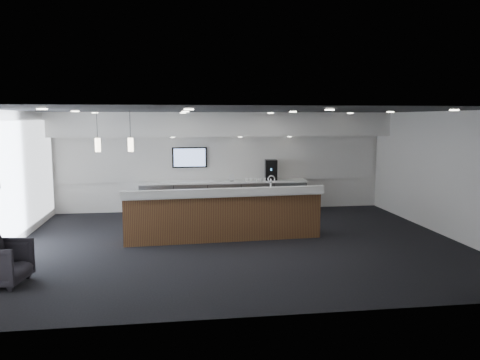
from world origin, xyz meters
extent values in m
plane|color=black|center=(0.00, 0.00, 0.00)|extent=(10.00, 10.00, 0.00)
cube|color=black|center=(0.00, 0.00, 3.00)|extent=(10.00, 8.00, 0.02)
cube|color=silver|center=(0.00, 4.00, 1.50)|extent=(10.00, 0.02, 3.00)
cube|color=silver|center=(-5.00, 0.00, 1.50)|extent=(0.02, 8.00, 3.00)
cube|color=silver|center=(5.00, 0.00, 1.50)|extent=(0.02, 8.00, 3.00)
cube|color=silver|center=(0.00, 3.55, 2.65)|extent=(10.00, 0.90, 0.70)
cube|color=silver|center=(0.00, 3.97, 1.60)|extent=(9.80, 0.06, 1.40)
cube|color=white|center=(-4.96, 0.00, 1.50)|extent=(0.04, 7.36, 2.55)
cube|color=gray|center=(0.00, 3.64, 0.45)|extent=(5.00, 0.60, 0.90)
cube|color=white|center=(0.00, 3.64, 0.93)|extent=(5.06, 0.66, 0.05)
cylinder|color=silver|center=(-2.00, 3.32, 0.50)|extent=(0.60, 0.02, 0.02)
cylinder|color=silver|center=(-1.00, 3.32, 0.50)|extent=(0.60, 0.02, 0.02)
cylinder|color=silver|center=(0.00, 3.32, 0.50)|extent=(0.60, 0.02, 0.02)
cylinder|color=silver|center=(1.00, 3.32, 0.50)|extent=(0.60, 0.02, 0.02)
cylinder|color=silver|center=(2.00, 3.32, 0.50)|extent=(0.60, 0.02, 0.02)
cube|color=black|center=(-1.00, 3.91, 1.65)|extent=(1.05, 0.07, 0.62)
cube|color=#2C4BB1|center=(-1.00, 3.87, 1.65)|extent=(0.95, 0.01, 0.54)
cylinder|color=#F8E4C2|center=(-2.40, 0.80, 2.25)|extent=(0.12, 0.12, 0.30)
cylinder|color=#F8E4C2|center=(-3.10, 0.80, 2.25)|extent=(0.12, 0.12, 0.30)
cube|color=#4C2619|center=(-0.34, 0.42, 0.53)|extent=(4.59, 0.88, 1.05)
cube|color=white|center=(-0.34, 0.42, 1.08)|extent=(4.68, 0.96, 0.06)
cube|color=white|center=(-0.32, 0.06, 1.17)|extent=(4.65, 0.36, 0.18)
cylinder|color=silver|center=(0.82, 0.58, 1.25)|extent=(0.04, 0.04, 0.28)
torus|color=silver|center=(0.82, 0.52, 1.39)|extent=(0.19, 0.04, 0.19)
cube|color=black|center=(1.47, 3.66, 1.26)|extent=(0.40, 0.44, 0.62)
cube|color=silver|center=(1.47, 3.44, 0.96)|extent=(0.22, 0.12, 0.02)
cube|color=silver|center=(0.24, 3.56, 1.05)|extent=(0.15, 0.05, 0.21)
cube|color=silver|center=(1.43, 3.55, 1.08)|extent=(0.19, 0.06, 0.25)
imported|color=black|center=(-4.40, -2.11, 0.38)|extent=(0.94, 0.92, 0.76)
imported|color=white|center=(1.25, 3.52, 0.99)|extent=(0.09, 0.09, 0.09)
imported|color=white|center=(1.11, 3.52, 0.99)|extent=(0.13, 0.13, 0.09)
imported|color=white|center=(0.97, 3.52, 0.99)|extent=(0.11, 0.11, 0.09)
imported|color=white|center=(0.83, 3.52, 0.99)|extent=(0.12, 0.12, 0.09)
imported|color=white|center=(0.69, 3.52, 0.99)|extent=(0.13, 0.13, 0.09)
camera|label=1|loc=(-1.44, -10.29, 2.82)|focal=35.00mm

